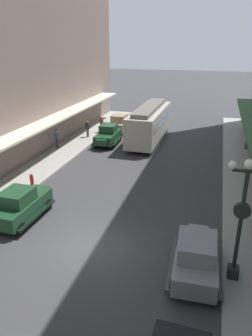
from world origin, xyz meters
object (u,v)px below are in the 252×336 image
Objects in this scene: lamp_post_with_clock at (241,217)px; fire_hydrant at (32,180)px; pedestrian_0 at (247,140)px; pedestrian_4 at (101,124)px; pedestrian_3 at (57,139)px; parked_car_3 at (108,134)px; parked_car_2 at (120,123)px; streetcar at (150,122)px; parked_car_1 at (196,256)px; pedestrian_1 at (88,129)px; parked_car_4 at (20,204)px.

lamp_post_with_clock reaches higher than fire_hydrant.
pedestrian_4 is (-14.43, 1.96, 0.00)m from pedestrian_0.
lamp_post_with_clock is at bearing -42.55° from pedestrian_3.
parked_car_3 is at bearing 123.70° from lamp_post_with_clock.
streetcar is (3.80, -2.66, 0.96)m from parked_car_2.
parked_car_1 is 1.00× the size of parked_car_2.
pedestrian_0 is at bearing -7.74° from pedestrian_4.
parked_car_3 is 12.63m from pedestrian_0.
parked_car_2 is (-9.71, 21.28, 0.00)m from parked_car_1.
parked_car_1 reaches higher than pedestrian_1.
pedestrian_0 is (3.07, 18.06, 0.05)m from parked_car_1.
pedestrian_3 is at bearing 137.45° from lamp_post_with_clock.
parked_car_2 is at bearing 37.52° from pedestrian_4.
lamp_post_with_clock reaches higher than parked_car_4.
pedestrian_3 is (-16.41, -4.31, 0.02)m from pedestrian_0.
pedestrian_0 is 14.56m from pedestrian_4.
lamp_post_with_clock is at bearing -57.12° from pedestrian_4.
parked_car_4 is at bearing -81.05° from pedestrian_1.
pedestrian_3 is (-2.09, 7.83, 0.45)m from fire_hydrant.
parked_car_3 is 10.81m from fire_hydrant.
streetcar is 8.93m from pedestrian_3.
pedestrian_1 is at bearing 98.95° from parked_car_4.
pedestrian_1 is (-2.34, -3.44, 0.05)m from parked_car_2.
parked_car_2 reaches higher than pedestrian_1.
parked_car_3 is at bearing 119.72° from parked_car_1.
parked_car_1 is at bearing -72.40° from streetcar.
streetcar reaches higher than pedestrian_4.
pedestrian_4 is (1.98, 6.27, -0.02)m from pedestrian_3.
parked_car_1 is 21.53m from pedestrian_1.
parked_car_3 is 5.26× the size of fire_hydrant.
lamp_post_with_clock is 18.12m from pedestrian_0.
streetcar is 19.96m from lamp_post_with_clock.
parked_car_1 is 19.15m from pedestrian_3.
lamp_post_with_clock is at bearing 4.61° from parked_car_1.
streetcar is at bearing 176.41° from pedestrian_0.
parked_car_1 is at bearing -65.48° from parked_car_2.
parked_car_2 reaches higher than pedestrian_0.
pedestrian_3 is (-14.84, 13.63, -1.97)m from lamp_post_with_clock.
parked_car_1 is at bearing -27.76° from fire_hydrant.
parked_car_4 is (0.15, -19.25, 0.00)m from parked_car_2.
parked_car_4 is at bearing 167.97° from parked_car_1.
pedestrian_4 is at bearing 95.70° from parked_car_4.
parked_car_4 is 2.57× the size of pedestrian_3.
fire_hydrant is at bearing -112.76° from streetcar.
lamp_post_with_clock is at bearing -94.98° from pedestrian_0.
pedestrian_0 is (12.54, 1.49, 0.05)m from parked_car_3.
pedestrian_0 is (14.31, 12.14, 0.43)m from fire_hydrant.
pedestrian_3 reaches higher than pedestrian_4.
parked_car_1 is 1.00× the size of parked_car_3.
pedestrian_0 is at bearing 80.34° from parked_car_1.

